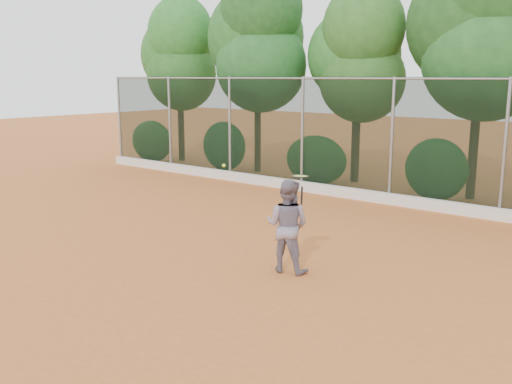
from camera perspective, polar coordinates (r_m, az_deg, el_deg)
The scene contains 7 objects.
ground at distance 10.93m, azimuth -3.32°, elevation -7.25°, with size 80.00×80.00×0.00m, color #C3672E.
concrete_curb at distance 16.41m, azimuth 12.88°, elevation -0.61°, with size 24.00×0.20×0.30m, color silver.
tennis_player at distance 10.35m, azimuth 3.16°, elevation -3.39°, with size 0.83×0.65×1.71m, color slate.
chainlink_fence at distance 16.30m, azimuth 13.43°, elevation 5.37°, with size 24.09×0.09×3.50m.
foliage_backdrop at distance 18.27m, azimuth 15.00°, elevation 13.92°, with size 23.70×3.63×7.55m.
tennis_racket at distance 9.87m, azimuth 4.45°, elevation 1.35°, with size 0.39×0.39×0.53m.
tennis_ball_in_flight at distance 10.63m, azimuth -3.24°, elevation 2.67°, with size 0.07×0.07×0.07m.
Camera 1 is at (6.98, -7.64, 3.51)m, focal length 40.00 mm.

